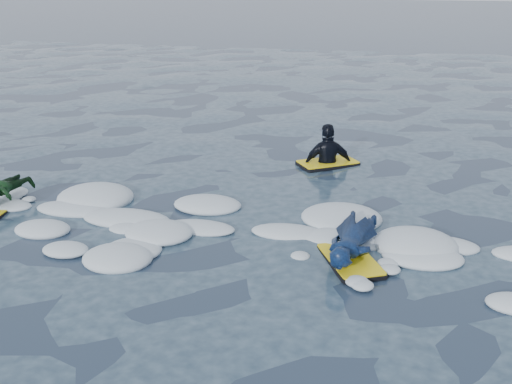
% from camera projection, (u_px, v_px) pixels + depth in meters
% --- Properties ---
extents(ground, '(120.00, 120.00, 0.00)m').
position_uv_depth(ground, '(133.00, 265.00, 8.16)').
color(ground, '#172239').
rests_on(ground, ground).
extents(foam_band, '(12.00, 3.10, 0.30)m').
position_uv_depth(foam_band, '(162.00, 234.00, 9.10)').
color(foam_band, silver).
rests_on(foam_band, ground).
extents(prone_woman_unit, '(1.00, 1.68, 0.41)m').
position_uv_depth(prone_woman_unit, '(352.00, 242.00, 8.33)').
color(prone_woman_unit, black).
rests_on(prone_woman_unit, ground).
extents(prone_child_unit, '(0.83, 1.24, 0.44)m').
position_uv_depth(prone_child_unit, '(0.00, 195.00, 9.93)').
color(prone_child_unit, black).
rests_on(prone_child_unit, ground).
extents(waiting_rider_unit, '(1.25, 1.13, 1.66)m').
position_uv_depth(waiting_rider_unit, '(328.00, 166.00, 12.12)').
color(waiting_rider_unit, black).
rests_on(waiting_rider_unit, ground).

